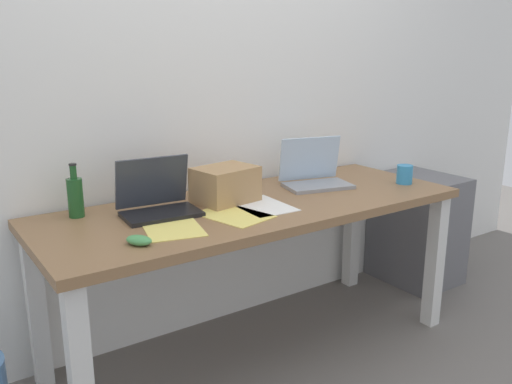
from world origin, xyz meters
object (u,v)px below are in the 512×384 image
at_px(laptop_left, 158,201).
at_px(beer_bottle, 75,196).
at_px(computer_mouse, 139,240).
at_px(filing_cabinet, 417,228).
at_px(desk, 256,222).
at_px(laptop_right, 315,175).
at_px(cardboard_box, 225,185).
at_px(coffee_mug, 405,174).

distance_m(laptop_left, beer_bottle, 0.33).
relative_size(computer_mouse, filing_cabinet, 0.15).
bearing_deg(desk, computer_mouse, -161.92).
height_order(computer_mouse, filing_cabinet, computer_mouse).
relative_size(laptop_left, beer_bottle, 1.47).
distance_m(laptop_right, cardboard_box, 0.52).
xyz_separation_m(laptop_left, filing_cabinet, (1.73, 0.04, -0.46)).
xyz_separation_m(computer_mouse, coffee_mug, (1.47, 0.08, 0.03)).
distance_m(beer_bottle, cardboard_box, 0.64).
distance_m(cardboard_box, coffee_mug, 0.96).
xyz_separation_m(coffee_mug, filing_cabinet, (0.48, 0.27, -0.45)).
bearing_deg(laptop_left, filing_cabinet, 1.42).
height_order(coffee_mug, filing_cabinet, coffee_mug).
relative_size(cardboard_box, coffee_mug, 2.78).
bearing_deg(computer_mouse, desk, -14.15).
relative_size(desk, filing_cabinet, 2.93).
distance_m(beer_bottle, computer_mouse, 0.47).
relative_size(laptop_right, cardboard_box, 1.38).
bearing_deg(laptop_left, computer_mouse, -124.85).
bearing_deg(coffee_mug, cardboard_box, 166.51).
xyz_separation_m(beer_bottle, computer_mouse, (0.08, -0.45, -0.07)).
bearing_deg(filing_cabinet, cardboard_box, -178.20).
distance_m(desk, filing_cabinet, 1.35).
bearing_deg(desk, beer_bottle, 161.25).
height_order(beer_bottle, cardboard_box, beer_bottle).
distance_m(computer_mouse, filing_cabinet, 2.02).
distance_m(desk, laptop_right, 0.45).
distance_m(laptop_right, coffee_mug, 0.47).
bearing_deg(cardboard_box, desk, -41.67).
bearing_deg(cardboard_box, filing_cabinet, 1.80).
bearing_deg(beer_bottle, computer_mouse, -79.81).
relative_size(laptop_right, coffee_mug, 3.84).
bearing_deg(desk, laptop_left, 167.81).
bearing_deg(filing_cabinet, laptop_left, -178.58).
height_order(cardboard_box, coffee_mug, cardboard_box).
bearing_deg(desk, filing_cabinet, 5.95).
xyz_separation_m(laptop_right, computer_mouse, (-1.06, -0.30, -0.04)).
relative_size(beer_bottle, coffee_mug, 2.34).
bearing_deg(beer_bottle, desk, -18.75).
height_order(laptop_right, cardboard_box, laptop_right).
distance_m(laptop_left, filing_cabinet, 1.79).
distance_m(cardboard_box, filing_cabinet, 1.49).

